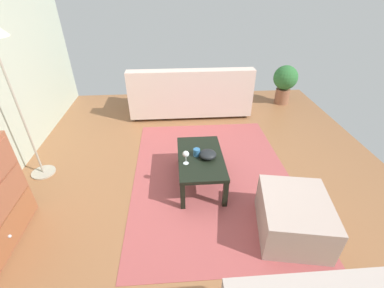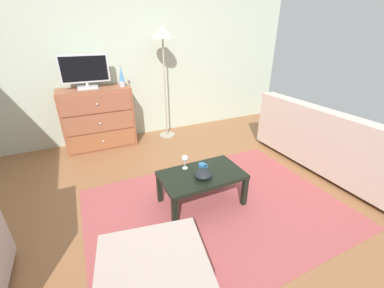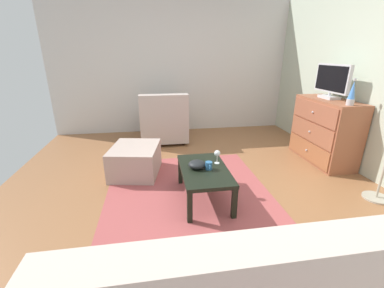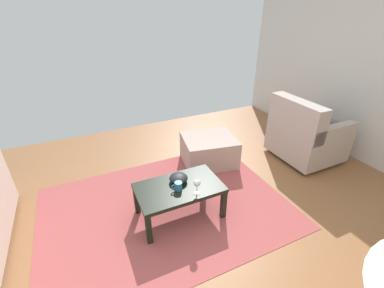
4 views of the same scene
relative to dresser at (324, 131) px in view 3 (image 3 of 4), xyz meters
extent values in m
cube|color=#8F5D3A|center=(0.69, -1.94, -0.49)|extent=(5.92, 4.98, 0.05)
cube|color=silver|center=(-2.03, -1.94, 0.81)|extent=(0.12, 4.98, 2.57)
cube|color=#A3494A|center=(0.89, -2.14, -0.46)|extent=(2.60, 1.90, 0.01)
cube|color=#97563A|center=(0.00, 0.01, 0.00)|extent=(1.04, 0.45, 0.94)
cube|color=#995835|center=(0.00, -0.23, -0.29)|extent=(0.98, 0.02, 0.27)
sphere|color=silver|center=(0.00, -0.24, -0.29)|extent=(0.03, 0.03, 0.03)
cube|color=#97563B|center=(0.00, -0.23, 0.00)|extent=(0.98, 0.02, 0.27)
sphere|color=silver|center=(0.00, -0.24, 0.00)|extent=(0.03, 0.03, 0.03)
cube|color=#97553C|center=(0.00, -0.23, 0.29)|extent=(0.98, 0.02, 0.27)
sphere|color=silver|center=(0.00, -0.24, 0.29)|extent=(0.03, 0.03, 0.03)
cube|color=silver|center=(-0.07, 0.03, 0.49)|extent=(0.28, 0.18, 0.04)
cylinder|color=silver|center=(-0.07, 0.03, 0.53)|extent=(0.04, 0.04, 0.05)
cube|color=silver|center=(-0.07, 0.03, 0.75)|extent=(0.67, 0.05, 0.39)
cube|color=black|center=(-0.07, 0.00, 0.75)|extent=(0.62, 0.01, 0.34)
cylinder|color=#B7B7BC|center=(0.42, -0.04, 0.51)|extent=(0.09, 0.09, 0.08)
cone|color=#4C8CE5|center=(0.42, -0.04, 0.66)|extent=(0.08, 0.08, 0.22)
cylinder|color=#B7B7BC|center=(0.42, -0.04, 0.78)|extent=(0.04, 0.04, 0.03)
cube|color=black|center=(0.39, -1.76, -0.30)|extent=(0.05, 0.05, 0.33)
cube|color=black|center=(1.19, -1.76, -0.30)|extent=(0.05, 0.05, 0.33)
cube|color=black|center=(0.39, -2.20, -0.30)|extent=(0.05, 0.05, 0.33)
cube|color=black|center=(1.19, -2.20, -0.30)|extent=(0.05, 0.05, 0.33)
cube|color=black|center=(0.79, -1.98, -0.12)|extent=(0.86, 0.50, 0.04)
cylinder|color=silver|center=(0.67, -1.81, -0.09)|extent=(0.06, 0.06, 0.00)
cylinder|color=silver|center=(0.67, -1.81, -0.05)|extent=(0.01, 0.01, 0.09)
sphere|color=silver|center=(0.67, -1.81, 0.03)|extent=(0.07, 0.07, 0.07)
cylinder|color=#2D6495|center=(0.81, -1.94, -0.05)|extent=(0.08, 0.08, 0.08)
torus|color=#2D6495|center=(0.86, -1.94, -0.05)|extent=(0.05, 0.01, 0.05)
ellipsoid|color=black|center=(0.76, -2.06, -0.05)|extent=(0.19, 0.19, 0.08)
cube|color=beige|center=(2.47, -1.99, 0.16)|extent=(0.20, 2.04, 0.41)
cylinder|color=#332319|center=(-1.64, -1.98, -0.44)|extent=(0.05, 0.05, 0.05)
cylinder|color=#332319|center=(-1.64, -2.65, -0.44)|extent=(0.05, 0.05, 0.05)
cylinder|color=#332319|center=(-1.00, -1.98, -0.44)|extent=(0.05, 0.05, 0.05)
cylinder|color=#332319|center=(-1.00, -2.65, -0.44)|extent=(0.05, 0.05, 0.05)
cube|color=#B0A29B|center=(-1.32, -2.31, -0.22)|extent=(0.80, 0.83, 0.39)
cube|color=#B0A29B|center=(-1.02, -2.31, 0.20)|extent=(0.20, 0.83, 0.47)
cube|color=#B0A29B|center=(-1.32, -1.96, 0.07)|extent=(0.76, 0.12, 0.20)
cube|color=#B0A29B|center=(-1.32, -2.67, 0.07)|extent=(0.76, 0.12, 0.20)
cylinder|color=slate|center=(-1.57, -2.24, 0.05)|extent=(0.16, 0.40, 0.16)
cube|color=#B09B91|center=(0.02, -2.77, -0.28)|extent=(0.80, 0.72, 0.39)
cylinder|color=#A59E8C|center=(1.10, -0.05, -0.46)|extent=(0.28, 0.28, 0.02)
camera|label=1|loc=(-1.58, -1.71, 1.60)|focal=24.47mm
camera|label=2|loc=(-0.22, -3.85, 1.24)|focal=22.51mm
camera|label=3|loc=(3.22, -2.50, 1.09)|focal=23.51mm
camera|label=4|loc=(1.54, -0.06, 1.51)|focal=24.05mm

